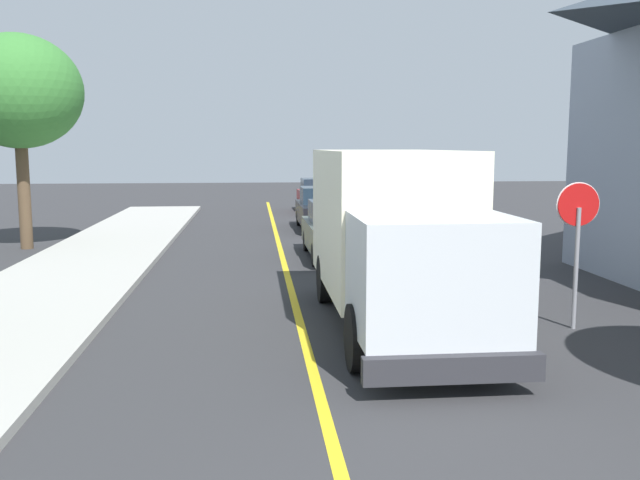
{
  "coord_description": "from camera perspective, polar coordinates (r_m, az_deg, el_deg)",
  "views": [
    {
      "loc": [
        -0.84,
        -2.36,
        3.28
      ],
      "look_at": [
        0.49,
        11.31,
        1.4
      ],
      "focal_mm": 38.58,
      "sensor_mm": 36.0,
      "label": 1
    }
  ],
  "objects": [
    {
      "name": "parked_car_near",
      "position": [
        20.29,
        1.48,
        0.76
      ],
      "size": [
        1.83,
        4.41,
        1.67
      ],
      "color": "#4C564C",
      "rests_on": "ground"
    },
    {
      "name": "stop_sign",
      "position": [
        13.06,
        20.58,
        1.03
      ],
      "size": [
        0.8,
        0.1,
        2.65
      ],
      "color": "gray",
      "rests_on": "ground"
    },
    {
      "name": "street_tree_down_block",
      "position": [
        23.9,
        -23.76,
        11.16
      ],
      "size": [
        3.95,
        3.95,
        6.76
      ],
      "color": "brown",
      "rests_on": "ground"
    },
    {
      "name": "parked_car_mid",
      "position": [
        27.18,
        0.14,
        2.55
      ],
      "size": [
        1.82,
        4.41,
        1.67
      ],
      "color": "black",
      "rests_on": "ground"
    },
    {
      "name": "box_truck",
      "position": [
        12.58,
        6.18,
        0.83
      ],
      "size": [
        2.41,
        7.18,
        3.2
      ],
      "color": "#F2EDCC",
      "rests_on": "ground"
    },
    {
      "name": "parked_car_far",
      "position": [
        34.37,
        -0.16,
        3.65
      ],
      "size": [
        1.89,
        4.44,
        1.67
      ],
      "color": "maroon",
      "rests_on": "ground"
    },
    {
      "name": "centre_line_yellow",
      "position": [
        12.81,
        -1.63,
        -7.02
      ],
      "size": [
        0.16,
        56.0,
        0.01
      ],
      "primitive_type": "cube",
      "color": "gold",
      "rests_on": "ground"
    }
  ]
}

